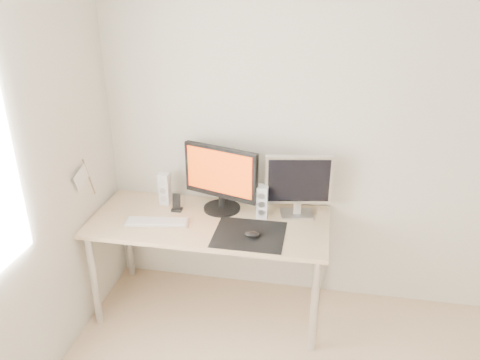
{
  "coord_description": "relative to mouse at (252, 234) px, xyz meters",
  "views": [
    {
      "loc": [
        -0.22,
        -1.31,
        2.25
      ],
      "look_at": [
        -0.73,
        1.46,
        1.01
      ],
      "focal_mm": 35.0,
      "sensor_mm": 36.0,
      "label": 1
    }
  ],
  "objects": [
    {
      "name": "keyboard",
      "position": [
        -0.65,
        0.07,
        -0.01
      ],
      "size": [
        0.43,
        0.18,
        0.02
      ],
      "color": "silver",
      "rests_on": "desk"
    },
    {
      "name": "wall_back",
      "position": [
        0.61,
        0.54,
        0.5
      ],
      "size": [
        3.5,
        0.0,
        3.5
      ],
      "primitive_type": "plane",
      "rotation": [
        1.57,
        0.0,
        0.0
      ],
      "color": "silver",
      "rests_on": "ground"
    },
    {
      "name": "mousepad",
      "position": [
        -0.02,
        0.03,
        -0.02
      ],
      "size": [
        0.45,
        0.4,
        0.0
      ],
      "primitive_type": "cube",
      "color": "black",
      "rests_on": "desk"
    },
    {
      "name": "phone_dock",
      "position": [
        -0.57,
        0.26,
        0.02
      ],
      "size": [
        0.07,
        0.06,
        0.13
      ],
      "color": "black",
      "rests_on": "desk"
    },
    {
      "name": "pennant",
      "position": [
        -1.11,
        0.02,
        0.3
      ],
      "size": [
        0.01,
        0.23,
        0.29
      ],
      "color": "#A57F54",
      "rests_on": "wall_left"
    },
    {
      "name": "second_monitor",
      "position": [
        0.26,
        0.35,
        0.22
      ],
      "size": [
        0.45,
        0.2,
        0.43
      ],
      "color": "#B4B4B6",
      "rests_on": "desk"
    },
    {
      "name": "speaker_left",
      "position": [
        -0.69,
        0.36,
        0.09
      ],
      "size": [
        0.07,
        0.09,
        0.23
      ],
      "color": "white",
      "rests_on": "desk"
    },
    {
      "name": "desk",
      "position": [
        -0.32,
        0.17,
        -0.1
      ],
      "size": [
        1.6,
        0.7,
        0.73
      ],
      "color": "#D1B587",
      "rests_on": "ground"
    },
    {
      "name": "mouse",
      "position": [
        0.0,
        0.0,
        0.0
      ],
      "size": [
        0.1,
        0.06,
        0.04
      ],
      "primitive_type": "ellipsoid",
      "color": "black",
      "rests_on": "mousepad"
    },
    {
      "name": "main_monitor",
      "position": [
        -0.27,
        0.33,
        0.23
      ],
      "size": [
        0.54,
        0.33,
        0.47
      ],
      "color": "black",
      "rests_on": "desk"
    },
    {
      "name": "speaker_right",
      "position": [
        0.03,
        0.28,
        0.09
      ],
      "size": [
        0.07,
        0.09,
        0.23
      ],
      "color": "white",
      "rests_on": "desk"
    }
  ]
}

